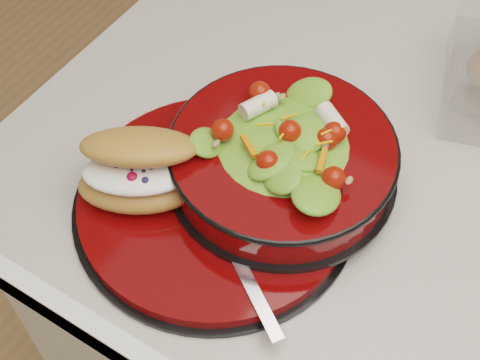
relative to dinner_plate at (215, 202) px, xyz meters
The scene contains 4 objects.
dinner_plate is the anchor object (origin of this frame).
salad_bowl 0.09m from the dinner_plate, 55.64° to the left, with size 0.26×0.26×0.11m.
croissant 0.09m from the dinner_plate, 152.57° to the right, with size 0.15×0.14×0.08m.
fork 0.08m from the dinner_plate, 41.23° to the right, with size 0.16×0.12×0.00m.
Camera 1 is at (-0.08, -0.53, 1.51)m, focal length 50.00 mm.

